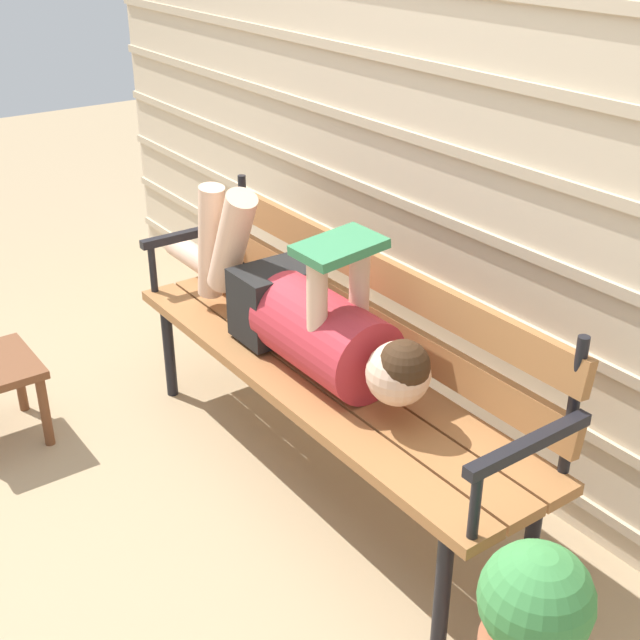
% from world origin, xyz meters
% --- Properties ---
extents(ground_plane, '(12.00, 12.00, 0.00)m').
position_xyz_m(ground_plane, '(0.00, 0.00, 0.00)').
color(ground_plane, tan).
extents(house_siding, '(4.89, 0.08, 2.18)m').
position_xyz_m(house_siding, '(0.00, 0.65, 1.09)').
color(house_siding, beige).
rests_on(house_siding, ground).
extents(park_bench, '(1.80, 0.46, 0.84)m').
position_xyz_m(park_bench, '(0.00, 0.18, 0.48)').
color(park_bench, '#9E6638').
rests_on(park_bench, ground).
extents(reclining_person, '(1.63, 0.27, 0.53)m').
position_xyz_m(reclining_person, '(-0.10, 0.11, 0.59)').
color(reclining_person, '#B72D38').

